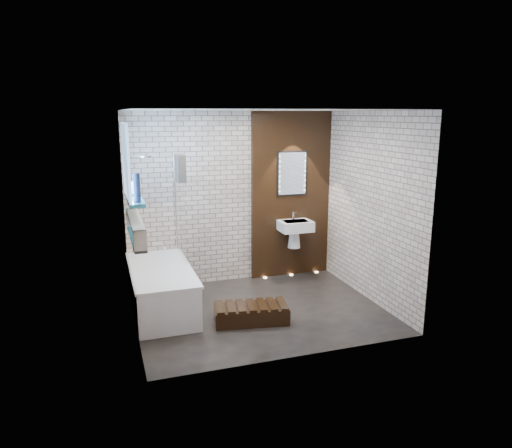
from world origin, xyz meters
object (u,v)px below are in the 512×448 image
object	(u,v)px
bathtub	(161,289)
washbasin	(295,230)
bath_screen	(180,208)
walnut_step	(251,314)
led_mirror	(292,174)

from	to	relation	value
bathtub	washbasin	distance (m)	2.32
bath_screen	walnut_step	xyz separation A→B (m)	(0.66, -1.19, -1.18)
walnut_step	bathtub	bearing A→B (deg)	143.50
bath_screen	walnut_step	size ratio (longest dim) A/B	1.53
led_mirror	walnut_step	distance (m)	2.47
bath_screen	led_mirror	size ratio (longest dim) A/B	2.00
bath_screen	washbasin	world-z (taller)	bath_screen
bathtub	led_mirror	size ratio (longest dim) A/B	2.49
bathtub	bath_screen	distance (m)	1.14
bath_screen	walnut_step	world-z (taller)	bath_screen
bathtub	washbasin	xyz separation A→B (m)	(2.17, 0.62, 0.50)
bathtub	bath_screen	bearing A→B (deg)	51.10
bathtub	walnut_step	world-z (taller)	bathtub
washbasin	bathtub	bearing A→B (deg)	-163.99
bathtub	bath_screen	world-z (taller)	bath_screen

